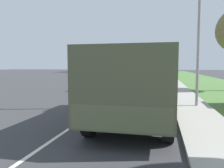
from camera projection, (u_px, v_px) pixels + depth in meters
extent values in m
plane|color=#38383A|center=(143.00, 79.00, 36.28)|extent=(180.00, 180.00, 0.00)
cube|color=silver|center=(143.00, 79.00, 36.28)|extent=(0.12, 120.00, 0.00)
cube|color=#9E9B93|center=(171.00, 79.00, 35.29)|extent=(1.80, 120.00, 0.12)
cube|color=#4C7538|center=(200.00, 79.00, 34.33)|extent=(7.00, 120.00, 0.02)
cube|color=#545B3D|center=(142.00, 75.00, 10.58)|extent=(2.56, 1.86, 2.25)
cube|color=#4C5138|center=(133.00, 82.00, 7.35)|extent=(2.56, 4.79, 2.09)
cube|color=#545B3D|center=(120.00, 118.00, 5.12)|extent=(2.44, 0.10, 0.60)
cube|color=red|center=(81.00, 108.00, 5.30)|extent=(0.12, 0.06, 0.12)
cube|color=red|center=(162.00, 112.00, 4.87)|extent=(0.12, 0.06, 0.12)
cylinder|color=black|center=(118.00, 98.00, 10.83)|extent=(0.30, 1.01, 1.01)
cylinder|color=black|center=(165.00, 100.00, 10.33)|extent=(0.30, 1.01, 1.01)
cylinder|color=black|center=(90.00, 120.00, 6.52)|extent=(0.30, 1.01, 1.01)
cylinder|color=black|center=(168.00, 124.00, 6.02)|extent=(0.30, 1.01, 1.01)
cylinder|color=black|center=(103.00, 110.00, 7.92)|extent=(0.30, 1.01, 1.01)
cylinder|color=black|center=(167.00, 113.00, 7.42)|extent=(0.30, 1.01, 1.01)
cube|color=silver|center=(101.00, 84.00, 18.66)|extent=(1.90, 4.37, 0.77)
cube|color=black|center=(101.00, 75.00, 18.68)|extent=(1.67, 1.96, 0.77)
cylinder|color=black|center=(96.00, 85.00, 20.22)|extent=(0.20, 0.64, 0.64)
cylinder|color=black|center=(114.00, 86.00, 19.85)|extent=(0.20, 0.64, 0.64)
cylinder|color=black|center=(86.00, 88.00, 17.51)|extent=(0.20, 0.64, 0.64)
cylinder|color=black|center=(107.00, 89.00, 17.13)|extent=(0.20, 0.64, 0.64)
cube|color=#B7BABF|center=(150.00, 79.00, 27.99)|extent=(1.71, 3.93, 0.65)
cube|color=black|center=(150.00, 73.00, 28.01)|extent=(1.51, 1.77, 0.68)
cylinder|color=black|center=(145.00, 79.00, 29.39)|extent=(0.20, 0.64, 0.64)
cylinder|color=black|center=(156.00, 79.00, 29.06)|extent=(0.20, 0.64, 0.64)
cylinder|color=black|center=(143.00, 80.00, 26.95)|extent=(0.20, 0.64, 0.64)
cylinder|color=black|center=(156.00, 81.00, 26.61)|extent=(0.20, 0.64, 0.64)
cylinder|color=gray|center=(199.00, 21.00, 10.66)|extent=(0.14, 0.14, 8.32)
cube|color=#B2A893|center=(102.00, 66.00, 75.31)|extent=(18.99, 9.72, 4.15)
cube|color=#3D6651|center=(102.00, 59.00, 75.10)|extent=(19.75, 10.11, 1.04)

